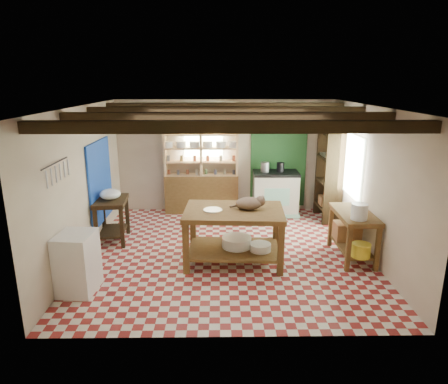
{
  "coord_description": "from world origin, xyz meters",
  "views": [
    {
      "loc": [
        -0.15,
        -6.7,
        3.02
      ],
      "look_at": [
        -0.05,
        0.3,
        1.05
      ],
      "focal_mm": 32.0,
      "sensor_mm": 36.0,
      "label": 1
    }
  ],
  "objects_px": {
    "stove": "(275,193)",
    "prep_table": "(112,220)",
    "right_counter": "(353,235)",
    "work_table": "(234,236)",
    "white_cabinet": "(77,263)",
    "cat": "(249,203)"
  },
  "relations": [
    {
      "from": "cat",
      "to": "white_cabinet",
      "type": "bearing_deg",
      "value": -165.54
    },
    {
      "from": "work_table",
      "to": "prep_table",
      "type": "distance_m",
      "value": 2.49
    },
    {
      "from": "prep_table",
      "to": "right_counter",
      "type": "distance_m",
      "value": 4.45
    },
    {
      "from": "white_cabinet",
      "to": "right_counter",
      "type": "height_order",
      "value": "white_cabinet"
    },
    {
      "from": "prep_table",
      "to": "right_counter",
      "type": "relative_size",
      "value": 0.72
    },
    {
      "from": "stove",
      "to": "prep_table",
      "type": "height_order",
      "value": "stove"
    },
    {
      "from": "white_cabinet",
      "to": "right_counter",
      "type": "xyz_separation_m",
      "value": [
        4.4,
        1.09,
        -0.03
      ]
    },
    {
      "from": "work_table",
      "to": "white_cabinet",
      "type": "bearing_deg",
      "value": -154.22
    },
    {
      "from": "prep_table",
      "to": "cat",
      "type": "relative_size",
      "value": 1.9
    },
    {
      "from": "right_counter",
      "to": "cat",
      "type": "bearing_deg",
      "value": -177.19
    },
    {
      "from": "right_counter",
      "to": "cat",
      "type": "relative_size",
      "value": 2.62
    },
    {
      "from": "work_table",
      "to": "prep_table",
      "type": "xyz_separation_m",
      "value": [
        -2.3,
        0.94,
        -0.04
      ]
    },
    {
      "from": "white_cabinet",
      "to": "cat",
      "type": "distance_m",
      "value": 2.83
    },
    {
      "from": "work_table",
      "to": "cat",
      "type": "distance_m",
      "value": 0.62
    },
    {
      "from": "cat",
      "to": "stove",
      "type": "bearing_deg",
      "value": 65.45
    },
    {
      "from": "prep_table",
      "to": "cat",
      "type": "xyz_separation_m",
      "value": [
        2.56,
        -0.9,
        0.61
      ]
    },
    {
      "from": "white_cabinet",
      "to": "right_counter",
      "type": "distance_m",
      "value": 4.53
    },
    {
      "from": "stove",
      "to": "right_counter",
      "type": "height_order",
      "value": "stove"
    },
    {
      "from": "stove",
      "to": "prep_table",
      "type": "bearing_deg",
      "value": -153.84
    },
    {
      "from": "work_table",
      "to": "right_counter",
      "type": "relative_size",
      "value": 1.41
    },
    {
      "from": "prep_table",
      "to": "white_cabinet",
      "type": "height_order",
      "value": "white_cabinet"
    },
    {
      "from": "right_counter",
      "to": "work_table",
      "type": "bearing_deg",
      "value": -176.54
    }
  ]
}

